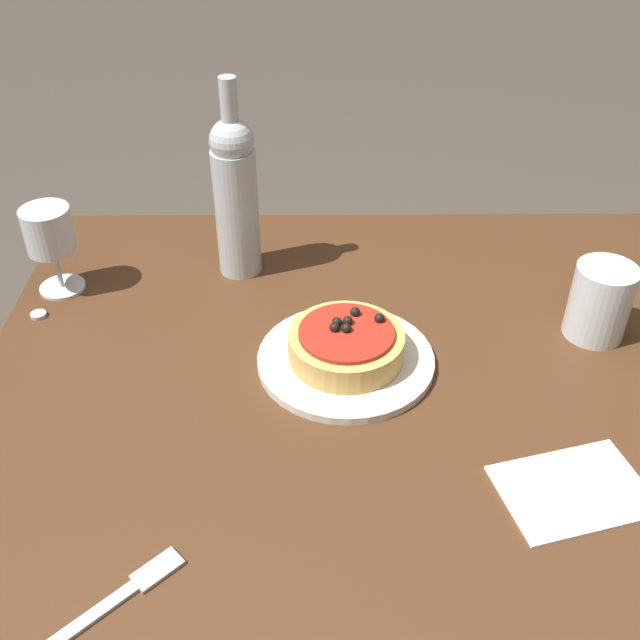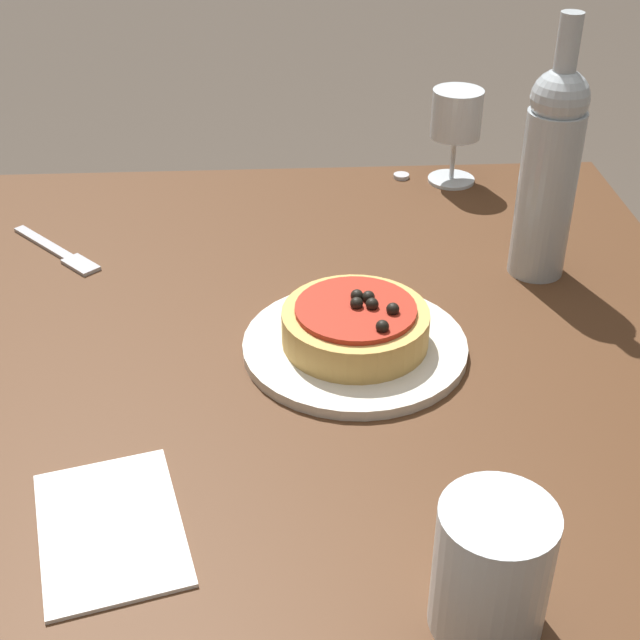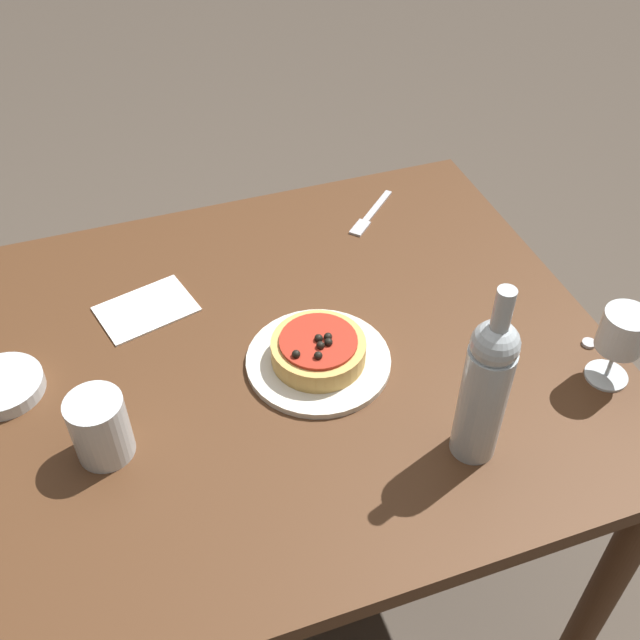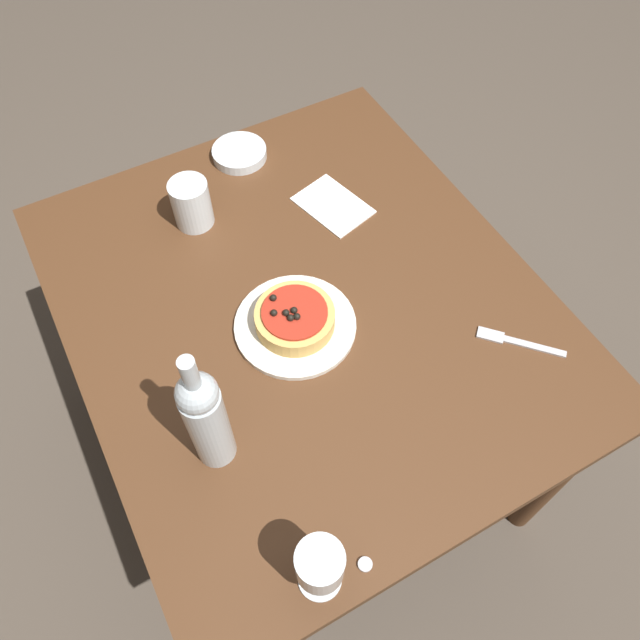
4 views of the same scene
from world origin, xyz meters
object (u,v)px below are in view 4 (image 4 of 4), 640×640
Objects in this scene: wine_bottle at (206,417)px; fork at (515,341)px; dinner_plate at (295,325)px; dining_table at (306,327)px; pizza at (295,318)px; side_bowl at (239,153)px; wine_glass at (320,565)px; water_cup at (191,204)px; bottle_cap at (365,564)px.

fork is at bearing 82.76° from wine_bottle.
dining_table is at bearing 135.18° from dinner_plate.
dinner_plate is 0.32m from wine_bottle.
pizza is 0.52m from side_bowl.
dinner_plate is 0.03m from pizza.
dining_table is 7.77× the size of wine_glass.
dinner_plate is 1.74× the size of fork.
pizza is 0.49m from wine_glass.
dining_table is at bearing 19.45° from water_cup.
bottle_cap is (0.51, -0.16, 0.10)m from dining_table.
fork is at bearing 35.57° from water_cup.
wine_glass is 0.60m from fork.
water_cup is at bearing 176.81° from bottle_cap.
dinner_plate is 0.48m from bottle_cap.
wine_bottle is at bearing -53.92° from dining_table.
pizza is at bearing 166.30° from bottle_cap.
bottle_cap is (0.46, -0.11, -0.03)m from pizza.
dinner_plate reaches higher than bottle_cap.
wine_glass is 0.29m from wine_bottle.
wine_glass is at bearing -22.79° from pizza.
bottle_cap is at bearing -13.70° from pizza.
pizza reaches higher than dinner_plate.
fork is (0.29, 0.32, 0.10)m from dining_table.
bottle_cap is at bearing -3.19° from water_cup.
wine_bottle is 2.26× the size of fork.
dinner_plate is 0.52m from side_bowl.
fork is (-0.20, 0.55, -0.10)m from wine_glass.
wine_glass is 5.93× the size of bottle_cap.
wine_bottle reaches higher than dinner_plate.
side_bowl is at bearing 152.25° from wine_bottle.
bottle_cap reaches higher than fork.
side_bowl is (-0.14, 0.18, -0.04)m from water_cup.
water_cup reaches higher than pizza.
pizza is at bearing 124.12° from wine_bottle.
wine_bottle is at bearing -55.92° from dinner_plate.
fork is (0.24, 0.37, -0.03)m from pizza.
dining_table is 0.58m from wine_glass.
wine_bottle reaches higher than fork.
fork is at bearing 114.53° from bottle_cap.
pizza is 0.44m from fork.
dining_table is 0.43m from wine_bottle.
fork is at bearing 48.10° from dining_table.
bottle_cap is (0.46, -0.11, -0.00)m from dinner_plate.
dining_table is at bearing 162.66° from bottle_cap.
dining_table is 3.46× the size of wine_bottle.
wine_bottle is (0.16, -0.24, 0.13)m from dinner_plate.
pizza is at bearing -45.03° from dining_table.
pizza is at bearing 157.21° from wine_glass.
wine_bottle is 0.35m from bottle_cap.
wine_glass is at bearing -8.47° from water_cup.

